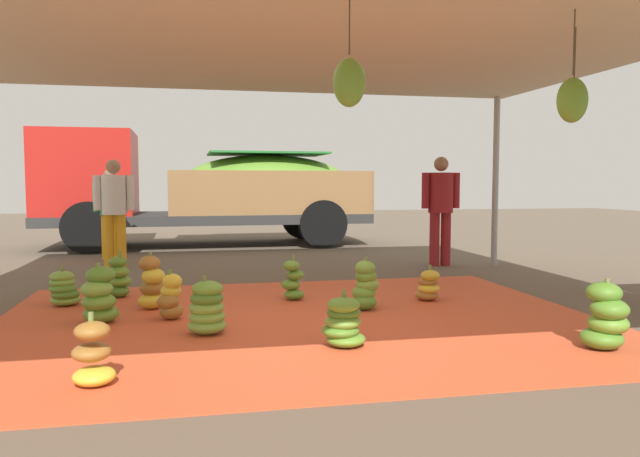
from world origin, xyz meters
name	(u,v)px	position (x,y,z in m)	size (l,w,h in m)	color
ground_plane	(265,275)	(0.00, 3.00, 0.00)	(40.00, 40.00, 0.00)	brown
tarp_orange	(300,320)	(0.00, 0.00, 0.01)	(5.87, 4.57, 0.01)	#D1512D
tent_canopy	(304,38)	(0.03, -0.11, 2.71)	(8.00, 7.00, 2.79)	#9EA0A5
banana_bunch_0	(606,318)	(2.24, -1.54, 0.26)	(0.49, 0.48, 0.58)	#518428
banana_bunch_1	(428,286)	(1.61, 0.68, 0.17)	(0.32, 0.35, 0.41)	#996628
banana_bunch_2	(343,323)	(0.18, -1.03, 0.20)	(0.49, 0.46, 0.47)	#60932D
banana_bunch_3	(293,281)	(0.10, 1.04, 0.22)	(0.33, 0.32, 0.52)	#518428
banana_bunch_4	(119,278)	(-1.88, 1.61, 0.23)	(0.37, 0.35, 0.54)	#477523
banana_bunch_5	(365,286)	(0.77, 0.36, 0.25)	(0.40, 0.39, 0.56)	#518428
banana_bunch_6	(64,289)	(-2.42, 1.22, 0.19)	(0.43, 0.43, 0.44)	#75A83D
banana_bunch_7	(152,284)	(-1.46, 0.85, 0.27)	(0.39, 0.39, 0.60)	gold
banana_bunch_8	(207,309)	(-0.90, -0.36, 0.23)	(0.42, 0.42, 0.52)	#75A83D
banana_bunch_9	(99,297)	(-1.90, 0.26, 0.26)	(0.44, 0.47, 0.58)	#60932D
banana_bunch_10	(171,298)	(-1.24, 0.30, 0.22)	(0.29, 0.30, 0.49)	#996628
banana_bunch_11	(93,356)	(-1.68, -1.62, 0.21)	(0.35, 0.38, 0.49)	gold
cargo_truck_main	(200,188)	(-0.88, 7.49, 1.25)	(6.82, 2.48, 2.40)	#2D2D2D
worker_0	(110,207)	(-2.45, 5.41, 0.93)	(0.58, 0.36, 1.59)	orange
worker_1	(114,204)	(-2.27, 4.47, 1.01)	(0.63, 0.39, 1.73)	orange
worker_2	(441,202)	(2.93, 3.47, 1.04)	(0.65, 0.40, 1.77)	maroon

